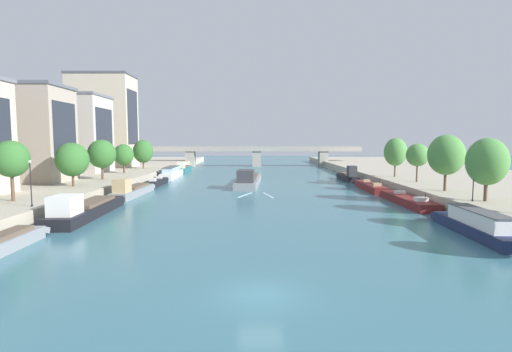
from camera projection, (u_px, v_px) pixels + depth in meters
ground_plane at (259, 295)px, 21.53m from camera, size 400.00×400.00×0.00m
quay_left at (52, 180)px, 76.08m from camera, size 36.00×170.00×1.82m
quay_right at (459, 179)px, 76.37m from camera, size 36.00×170.00×1.82m
barge_midriver at (247, 180)px, 74.89m from camera, size 5.08×22.99×3.36m
wake_behind_barge at (255, 195)px, 60.80m from camera, size 5.59×6.06×0.03m
moored_boat_left_far at (84, 209)px, 43.18m from camera, size 3.64×16.76×3.11m
moored_boat_left_upstream at (131, 190)px, 59.76m from camera, size 2.91×14.74×3.04m
moored_boat_left_lone at (155, 182)px, 74.20m from camera, size 2.15×10.90×2.21m
moored_boat_left_gap_after at (170, 173)px, 89.40m from camera, size 3.13×16.53×2.55m
moored_boat_left_near at (182, 168)px, 107.07m from camera, size 2.55×12.78×2.92m
moored_boat_right_far at (473, 224)px, 34.98m from camera, size 2.60×13.30×2.41m
moored_boat_right_end at (406, 200)px, 52.05m from camera, size 2.91×14.45×2.16m
moored_boat_right_downstream at (369, 187)px, 67.02m from camera, size 2.60×14.13×2.26m
moored_boat_right_second at (346, 176)px, 82.65m from camera, size 2.33×11.75×3.37m
tree_left_second at (9, 159)px, 42.63m from camera, size 3.80×3.80×6.67m
tree_left_midway at (71, 160)px, 56.56m from camera, size 4.65×4.65×6.35m
tree_left_distant at (100, 154)px, 66.55m from camera, size 4.67×4.67×6.80m
tree_left_third at (122, 155)px, 79.67m from camera, size 4.00×4.00×5.91m
tree_left_past_mid at (141, 151)px, 92.91m from camera, size 4.68×4.68×6.82m
tree_right_past_mid at (485, 162)px, 42.75m from camera, size 4.34×4.34×6.96m
tree_right_by_lamp at (444, 155)px, 51.54m from camera, size 4.66×4.66×7.43m
tree_right_midway at (416, 155)px, 62.86m from camera, size 3.56×3.56×6.16m
tree_right_end_of_row at (394, 152)px, 71.74m from camera, size 4.10×4.10×7.13m
lamppost_left_bank at (29, 181)px, 39.29m from camera, size 0.28×0.28×4.68m
lamppost_right_bank at (472, 178)px, 42.89m from camera, size 0.28×0.28×4.56m
building_left_tall at (14, 133)px, 62.80m from camera, size 16.26×9.64×15.53m
building_left_far_end at (69, 134)px, 81.42m from camera, size 14.50×11.27×16.13m
building_left_corner at (102, 121)px, 98.81m from camera, size 15.32×10.22×23.17m
bridge_far at (255, 154)px, 127.81m from camera, size 67.43×4.40×6.48m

